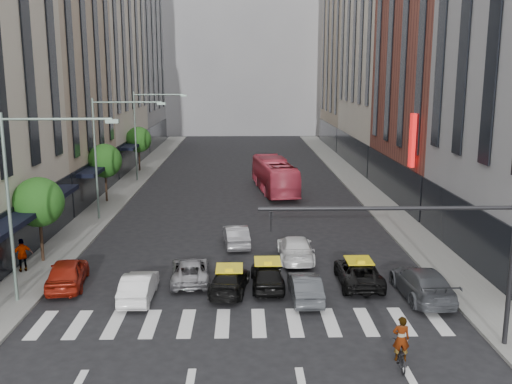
{
  "coord_description": "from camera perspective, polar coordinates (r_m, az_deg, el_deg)",
  "views": [
    {
      "loc": [
        -0.06,
        -22.13,
        10.83
      ],
      "look_at": [
        0.7,
        10.92,
        4.0
      ],
      "focal_mm": 40.0,
      "sensor_mm": 36.0,
      "label": 1
    }
  ],
  "objects": [
    {
      "name": "sidewalk_right",
      "position": [
        54.47,
        10.96,
        0.07
      ],
      "size": [
        3.0,
        96.0,
        0.15
      ],
      "primitive_type": "cube",
      "color": "slate",
      "rests_on": "ground"
    },
    {
      "name": "tree_near",
      "position": [
        34.95,
        -20.91,
        -0.96
      ],
      "size": [
        2.88,
        2.88,
        4.95
      ],
      "color": "black",
      "rests_on": "sidewalk_left"
    },
    {
      "name": "rider",
      "position": [
        22.4,
        14.39,
        -12.42
      ],
      "size": [
        0.67,
        0.47,
        1.76
      ],
      "primitive_type": "imported",
      "rotation": [
        0.0,
        0.0,
        3.06
      ],
      "color": "gray",
      "rests_on": "motorcycle"
    },
    {
      "name": "building_left_c",
      "position": [
        70.57,
        -15.92,
        17.08
      ],
      "size": [
        8.0,
        20.0,
        36.0
      ],
      "primitive_type": "cube",
      "color": "beige",
      "rests_on": "ground"
    },
    {
      "name": "building_right_b",
      "position": [
        52.05,
        18.34,
        13.49
      ],
      "size": [
        8.0,
        18.0,
        26.0
      ],
      "primitive_type": "cube",
      "color": "brown",
      "rests_on": "ground"
    },
    {
      "name": "taxi_right",
      "position": [
        30.66,
        10.21,
        -7.92
      ],
      "size": [
        2.24,
        4.68,
        1.29
      ],
      "primitive_type": "imported",
      "rotation": [
        0.0,
        0.0,
        3.12
      ],
      "color": "black",
      "rests_on": "ground"
    },
    {
      "name": "streetlamp_near",
      "position": [
        28.4,
        -21.88,
        0.84
      ],
      "size": [
        5.38,
        0.25,
        9.0
      ],
      "color": "gray",
      "rests_on": "sidewalk_left"
    },
    {
      "name": "tree_mid",
      "position": [
        50.06,
        -14.89,
        3.04
      ],
      "size": [
        2.88,
        2.88,
        4.95
      ],
      "color": "black",
      "rests_on": "sidewalk_left"
    },
    {
      "name": "car_row2_right",
      "position": [
        34.1,
        3.96,
        -5.62
      ],
      "size": [
        2.01,
        4.91,
        1.42
      ],
      "primitive_type": "imported",
      "rotation": [
        0.0,
        0.0,
        3.14
      ],
      "color": "white",
      "rests_on": "ground"
    },
    {
      "name": "car_row2_left",
      "position": [
        36.75,
        -2.01,
        -4.36
      ],
      "size": [
        1.9,
        4.28,
        1.36
      ],
      "primitive_type": "imported",
      "rotation": [
        0.0,
        0.0,
        3.26
      ],
      "color": "#9D9CA1",
      "rests_on": "ground"
    },
    {
      "name": "car_red",
      "position": [
        31.38,
        -18.34,
        -7.66
      ],
      "size": [
        2.39,
        4.68,
        1.53
      ],
      "primitive_type": "imported",
      "rotation": [
        0.0,
        0.0,
        3.28
      ],
      "color": "maroon",
      "rests_on": "ground"
    },
    {
      "name": "building_right_d",
      "position": [
        88.84,
        10.04,
        13.55
      ],
      "size": [
        8.0,
        18.0,
        28.0
      ],
      "primitive_type": "cube",
      "color": "tan",
      "rests_on": "ground"
    },
    {
      "name": "ground",
      "position": [
        24.64,
        -1.08,
        -14.41
      ],
      "size": [
        160.0,
        160.0,
        0.0
      ],
      "primitive_type": "plane",
      "color": "black",
      "rests_on": "ground"
    },
    {
      "name": "streetlamp_mid",
      "position": [
        43.57,
        -14.61,
        4.81
      ],
      "size": [
        5.38,
        0.25,
        9.0
      ],
      "color": "gray",
      "rests_on": "sidewalk_left"
    },
    {
      "name": "taxi_left",
      "position": [
        29.2,
        -2.67,
        -8.8
      ],
      "size": [
        2.26,
        4.46,
        1.24
      ],
      "primitive_type": "imported",
      "rotation": [
        0.0,
        0.0,
        3.01
      ],
      "color": "black",
      "rests_on": "ground"
    },
    {
      "name": "building_left_d",
      "position": [
        88.86,
        -12.69,
        14.09
      ],
      "size": [
        8.0,
        18.0,
        30.0
      ],
      "primitive_type": "cube",
      "color": "gray",
      "rests_on": "ground"
    },
    {
      "name": "pedestrian_far",
      "position": [
        34.06,
        -22.32,
        -5.86
      ],
      "size": [
        1.17,
        0.95,
        1.87
      ],
      "primitive_type": "imported",
      "rotation": [
        0.0,
        0.0,
        3.68
      ],
      "color": "gray",
      "rests_on": "sidewalk_left"
    },
    {
      "name": "bus",
      "position": [
        53.39,
        1.86,
        1.66
      ],
      "size": [
        4.0,
        11.4,
        3.11
      ],
      "primitive_type": "imported",
      "rotation": [
        0.0,
        0.0,
        3.27
      ],
      "color": "#CE3C52",
      "rests_on": "ground"
    },
    {
      "name": "car_white_front",
      "position": [
        28.84,
        -11.65,
        -9.21
      ],
      "size": [
        1.42,
        4.07,
        1.34
      ],
      "primitive_type": "imported",
      "rotation": [
        0.0,
        0.0,
        3.14
      ],
      "color": "white",
      "rests_on": "ground"
    },
    {
      "name": "motorcycle",
      "position": [
        22.97,
        14.22,
        -15.51
      ],
      "size": [
        0.76,
        1.84,
        0.94
      ],
      "primitive_type": "imported",
      "rotation": [
        0.0,
        0.0,
        3.06
      ],
      "color": "black",
      "rests_on": "ground"
    },
    {
      "name": "car_silver",
      "position": [
        30.77,
        -6.6,
        -7.82
      ],
      "size": [
        2.38,
        4.52,
        1.21
      ],
      "primitive_type": "imported",
      "rotation": [
        0.0,
        0.0,
        3.23
      ],
      "color": "gray",
      "rests_on": "ground"
    },
    {
      "name": "liberty_sign",
      "position": [
        44.26,
        15.37,
        4.99
      ],
      "size": [
        0.3,
        0.7,
        4.0
      ],
      "color": "red",
      "rests_on": "ground"
    },
    {
      "name": "traffic_signal",
      "position": [
        23.39,
        18.16,
        -4.7
      ],
      "size": [
        10.1,
        0.2,
        6.0
      ],
      "color": "black",
      "rests_on": "ground"
    },
    {
      "name": "streetlamp_far",
      "position": [
        59.19,
        -11.1,
        6.68
      ],
      "size": [
        5.38,
        0.25,
        9.0
      ],
      "color": "gray",
      "rests_on": "sidewalk_left"
    },
    {
      "name": "tree_far",
      "position": [
        65.59,
        -11.67,
        5.15
      ],
      "size": [
        2.88,
        2.88,
        4.95
      ],
      "color": "black",
      "rests_on": "sidewalk_left"
    },
    {
      "name": "car_grey_mid",
      "position": [
        28.31,
        4.93,
        -9.44
      ],
      "size": [
        1.48,
        3.99,
        1.3
      ],
      "primitive_type": "imported",
      "rotation": [
        0.0,
        0.0,
        3.17
      ],
      "color": "#393C40",
      "rests_on": "ground"
    },
    {
      "name": "car_grey_curb",
      "position": [
        29.59,
        16.28,
        -8.72
      ],
      "size": [
        2.33,
        5.31,
        1.52
      ],
      "primitive_type": "imported",
      "rotation": [
        0.0,
        0.0,
        3.18
      ],
      "color": "#43464B",
      "rests_on": "ground"
    },
    {
      "name": "building_left_b",
      "position": [
        52.93,
        -20.47,
        12.22
      ],
      "size": [
        8.0,
        16.0,
        24.0
      ],
      "primitive_type": "cube",
      "color": "tan",
      "rests_on": "ground"
    },
    {
      "name": "sidewalk_left",
      "position": [
        54.44,
        -13.42,
        -0.04
      ],
      "size": [
        3.0,
        96.0,
        0.15
      ],
      "primitive_type": "cube",
      "color": "slate",
      "rests_on": "ground"
    },
    {
      "name": "taxi_center",
      "position": [
        29.7,
        1.16,
        -8.26
      ],
      "size": [
        1.74,
        4.16,
        1.41
      ],
      "primitive_type": "imported",
      "rotation": [
        0.0,
        0.0,
        3.16
      ],
      "color": "black",
      "rests_on": "ground"
    },
    {
      "name": "building_far",
      "position": [
        107.37,
        -1.33,
        15.5
      ],
      "size": [
        30.0,
        10.0,
        36.0
      ],
      "primitive_type": "cube",
      "color": "gray",
      "rests_on": "ground"
    }
  ]
}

